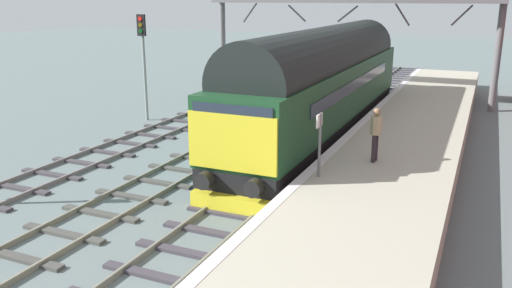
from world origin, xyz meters
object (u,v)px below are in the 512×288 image
Objects in this scene: platform_number_sign at (319,135)px; waiting_passenger at (376,130)px; diesel_locomotive at (324,82)px; signal_post_far at (143,54)px.

platform_number_sign is 1.08× the size of waiting_passenger.
diesel_locomotive is 9.88× the size of platform_number_sign.
diesel_locomotive is at bearing 37.33° from waiting_passenger.
diesel_locomotive is 8.96m from signal_post_far.
platform_number_sign reaches higher than waiting_passenger.
waiting_passenger is at bearing -58.78° from diesel_locomotive.
diesel_locomotive is 7.68m from platform_number_sign.
waiting_passenger is (3.24, -5.35, -0.49)m from diesel_locomotive.
signal_post_far is 3.08× the size of waiting_passenger.
diesel_locomotive is 10.66× the size of waiting_passenger.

